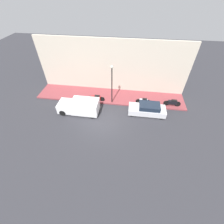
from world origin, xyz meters
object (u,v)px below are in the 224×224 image
object	(u,v)px
scooter_silver	(143,101)
streetlamp	(112,81)
motorcycle_red	(96,98)
parked_car	(147,109)
motorcycle_black	(172,103)
delivery_van	(79,106)

from	to	relation	value
scooter_silver	streetlamp	xyz separation A→B (m)	(-0.16, 3.78, 2.49)
motorcycle_red	streetlamp	size ratio (longest dim) A/B	0.44
parked_car	motorcycle_black	world-z (taller)	parked_car
delivery_van	motorcycle_red	bearing A→B (deg)	-33.85
parked_car	scooter_silver	world-z (taller)	parked_car
delivery_van	motorcycle_black	size ratio (longest dim) A/B	2.29
motorcycle_red	streetlamp	world-z (taller)	streetlamp
delivery_van	streetlamp	bearing A→B (deg)	-57.68
parked_car	motorcycle_red	bearing A→B (deg)	77.25
delivery_van	scooter_silver	world-z (taller)	delivery_van
motorcycle_red	scooter_silver	xyz separation A→B (m)	(0.15, -5.72, -0.01)
motorcycle_black	parked_car	bearing A→B (deg)	118.34
motorcycle_red	scooter_silver	distance (m)	5.72
parked_car	scooter_silver	size ratio (longest dim) A/B	2.28
parked_car	streetlamp	size ratio (longest dim) A/B	0.86
scooter_silver	motorcycle_black	xyz separation A→B (m)	(0.05, -3.35, 0.06)
motorcycle_black	streetlamp	xyz separation A→B (m)	(-0.21, 7.12, 2.43)
parked_car	motorcycle_black	size ratio (longest dim) A/B	2.07
motorcycle_red	streetlamp	distance (m)	3.15
delivery_van	scooter_silver	distance (m)	7.52
parked_car	streetlamp	world-z (taller)	streetlamp
scooter_silver	delivery_van	bearing A→B (deg)	107.83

